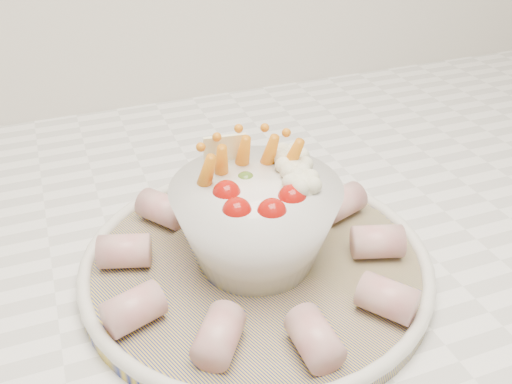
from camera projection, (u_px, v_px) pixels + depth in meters
name	position (u px, v px, depth m)	size (l,w,h in m)	color
serving_platter	(256.00, 263.00, 0.52)	(0.40, 0.40, 0.02)	navy
veggie_bowl	(257.00, 219.00, 0.49)	(0.15, 0.15, 0.11)	white
cured_meat_rolls	(256.00, 246.00, 0.51)	(0.27, 0.28, 0.03)	#B9545A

